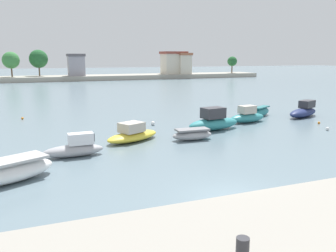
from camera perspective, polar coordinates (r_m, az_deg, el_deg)
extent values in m
plane|color=slate|center=(16.29, 10.68, -11.88)|extent=(400.00, 400.00, 0.00)
cylinder|color=#2D2D33|center=(8.70, 12.13, -19.45)|extent=(0.31, 0.31, 0.67)
ellipsoid|color=white|center=(19.76, -24.67, -6.93)|extent=(5.06, 3.71, 1.06)
cube|color=#AFAFAF|center=(19.59, -24.82, -5.26)|extent=(4.08, 3.03, 0.14)
ellipsoid|color=#9E9EA3|center=(23.35, -15.27, -3.93)|extent=(3.86, 1.33, 0.77)
cube|color=silver|center=(23.22, -14.14, -2.03)|extent=(1.61, 0.82, 0.74)
cube|color=black|center=(23.33, -12.21, -1.70)|extent=(0.09, 0.72, 0.52)
ellipsoid|color=yellow|center=(26.79, -5.82, -1.70)|extent=(5.03, 3.67, 0.73)
cube|color=#BCB2A3|center=(26.57, -6.01, -0.20)|extent=(2.13, 1.98, 0.73)
cube|color=black|center=(27.11, -4.66, 0.21)|extent=(0.61, 1.15, 0.51)
ellipsoid|color=#9E9EA3|center=(27.04, 4.00, -1.52)|extent=(3.28, 1.43, 0.75)
cube|color=slate|center=(26.94, 4.01, -0.59)|extent=(2.63, 1.20, 0.14)
ellipsoid|color=teal|center=(30.89, 7.54, 0.33)|extent=(5.34, 2.47, 1.08)
cube|color=#333338|center=(30.65, 7.42, 2.16)|extent=(2.11, 1.59, 0.93)
cube|color=black|center=(31.23, 8.82, 2.46)|extent=(0.26, 1.18, 0.65)
ellipsoid|color=teal|center=(35.09, 12.90, 1.32)|extent=(4.26, 2.03, 0.91)
cube|color=#BCB2A3|center=(34.92, 12.88, 2.66)|extent=(1.71, 1.25, 0.76)
cube|color=black|center=(35.44, 13.84, 2.86)|extent=(0.21, 0.94, 0.53)
ellipsoid|color=teal|center=(39.17, 15.07, 2.24)|extent=(3.40, 2.52, 0.92)
cube|color=#226367|center=(39.10, 15.11, 3.00)|extent=(2.74, 2.05, 0.12)
ellipsoid|color=navy|center=(40.03, 21.30, 2.06)|extent=(5.28, 3.46, 0.94)
cube|color=#333338|center=(40.65, 21.87, 3.38)|extent=(2.18, 1.74, 0.79)
cube|color=black|center=(41.51, 22.43, 3.60)|extent=(0.45, 0.93, 0.55)
sphere|color=orange|center=(38.92, -22.80, 1.19)|extent=(0.25, 0.25, 0.25)
sphere|color=white|center=(33.57, 24.73, -0.41)|extent=(0.30, 0.30, 0.30)
sphere|color=orange|center=(36.47, 23.55, 0.50)|extent=(0.24, 0.24, 0.24)
sphere|color=white|center=(32.81, -2.49, 0.45)|extent=(0.39, 0.39, 0.39)
cube|color=#9E998C|center=(99.83, -16.82, 7.53)|extent=(118.61, 10.16, 1.27)
cube|color=#99939E|center=(99.05, -14.85, 9.48)|extent=(4.24, 4.31, 5.22)
cube|color=#565156|center=(99.02, -14.93, 11.19)|extent=(4.66, 4.74, 0.70)
cube|color=beige|center=(106.82, 0.90, 10.16)|extent=(6.54, 5.38, 5.99)
cube|color=brown|center=(106.81, 0.91, 11.96)|extent=(7.19, 5.92, 0.70)
cube|color=#99939E|center=(107.41, 1.73, 9.57)|extent=(3.71, 3.51, 3.75)
cube|color=#995B42|center=(107.36, 1.73, 10.76)|extent=(4.09, 3.86, 0.70)
cube|color=beige|center=(107.03, 2.43, 10.05)|extent=(3.63, 5.66, 5.57)
cube|color=#995B42|center=(107.01, 2.44, 11.72)|extent=(3.99, 6.23, 0.70)
cylinder|color=brown|center=(101.46, -20.38, 8.46)|extent=(0.36, 0.36, 2.62)
sphere|color=#235B2D|center=(101.39, -20.51, 10.30)|extent=(4.88, 4.88, 4.88)
cylinder|color=brown|center=(114.63, 10.46, 9.18)|extent=(0.36, 0.36, 2.49)
sphere|color=#235B2D|center=(114.58, 10.51, 10.42)|extent=(3.05, 3.05, 3.05)
cylinder|color=brown|center=(99.16, -24.28, 8.10)|extent=(0.36, 0.36, 2.55)
sphere|color=#387A3D|center=(99.09, -24.42, 9.82)|extent=(4.28, 4.28, 4.28)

